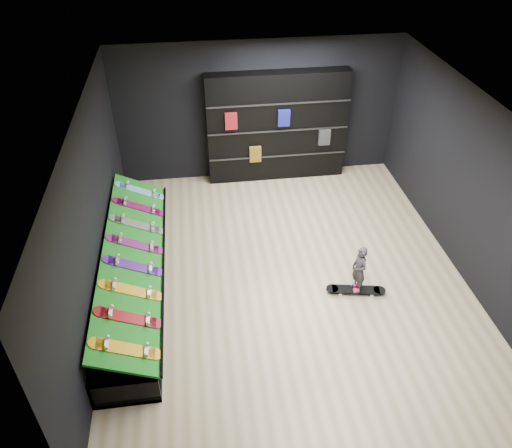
{
  "coord_description": "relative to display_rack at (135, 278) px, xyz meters",
  "views": [
    {
      "loc": [
        -1.39,
        -6.3,
        5.87
      ],
      "look_at": [
        -0.5,
        0.2,
        1.0
      ],
      "focal_mm": 35.0,
      "sensor_mm": 36.0,
      "label": 1
    }
  ],
  "objects": [
    {
      "name": "display_board_1",
      "position": [
        0.06,
        -1.36,
        0.49
      ],
      "size": [
        0.93,
        0.22,
        0.5
      ],
      "primitive_type": null,
      "rotation": [
        0.0,
        0.44,
        0.0
      ],
      "color": "red",
      "rests_on": "turf_ramp"
    },
    {
      "name": "display_board_2",
      "position": [
        0.06,
        -0.81,
        0.49
      ],
      "size": [
        0.93,
        0.22,
        0.5
      ],
      "primitive_type": null,
      "rotation": [
        0.0,
        0.44,
        0.0
      ],
      "color": "orange",
      "rests_on": "turf_ramp"
    },
    {
      "name": "floor",
      "position": [
        2.55,
        0.0,
        -0.25
      ],
      "size": [
        6.0,
        7.0,
        0.01
      ],
      "primitive_type": "cube",
      "color": "#C8B787",
      "rests_on": "ground"
    },
    {
      "name": "floor_skateboard",
      "position": [
        3.61,
        -0.6,
        -0.2
      ],
      "size": [
        1.0,
        0.4,
        0.09
      ],
      "primitive_type": null,
      "rotation": [
        0.0,
        0.0,
        -0.19
      ],
      "color": "black",
      "rests_on": "ground"
    },
    {
      "name": "display_board_6",
      "position": [
        0.06,
        1.36,
        0.49
      ],
      "size": [
        0.93,
        0.22,
        0.5
      ],
      "primitive_type": null,
      "rotation": [
        0.0,
        0.44,
        0.0
      ],
      "color": "#E5198C",
      "rests_on": "turf_ramp"
    },
    {
      "name": "display_board_5",
      "position": [
        0.06,
        0.81,
        0.49
      ],
      "size": [
        0.93,
        0.22,
        0.5
      ],
      "primitive_type": null,
      "rotation": [
        0.0,
        0.44,
        0.0
      ],
      "color": "black",
      "rests_on": "turf_ramp"
    },
    {
      "name": "wall_right",
      "position": [
        5.55,
        0.0,
        1.25
      ],
      "size": [
        0.02,
        7.0,
        3.0
      ],
      "primitive_type": "cube",
      "color": "black",
      "rests_on": "ground"
    },
    {
      "name": "wall_back",
      "position": [
        2.55,
        3.5,
        1.25
      ],
      "size": [
        6.0,
        0.02,
        3.0
      ],
      "primitive_type": "cube",
      "color": "black",
      "rests_on": "ground"
    },
    {
      "name": "child",
      "position": [
        3.61,
        -0.6,
        0.1
      ],
      "size": [
        0.18,
        0.22,
        0.51
      ],
      "primitive_type": "imported",
      "rotation": [
        0.0,
        0.0,
        -1.34
      ],
      "color": "black",
      "rests_on": "floor_skateboard"
    },
    {
      "name": "display_rack",
      "position": [
        0.0,
        0.0,
        0.0
      ],
      "size": [
        0.9,
        4.5,
        0.5
      ],
      "primitive_type": null,
      "color": "black",
      "rests_on": "ground"
    },
    {
      "name": "display_board_3",
      "position": [
        0.06,
        -0.27,
        0.49
      ],
      "size": [
        0.93,
        0.22,
        0.5
      ],
      "primitive_type": null,
      "rotation": [
        0.0,
        0.44,
        0.0
      ],
      "color": "purple",
      "rests_on": "turf_ramp"
    },
    {
      "name": "display_board_4",
      "position": [
        0.06,
        0.27,
        0.49
      ],
      "size": [
        0.93,
        0.22,
        0.5
      ],
      "primitive_type": null,
      "rotation": [
        0.0,
        0.44,
        0.0
      ],
      "color": "#2626BF",
      "rests_on": "turf_ramp"
    },
    {
      "name": "display_board_7",
      "position": [
        0.06,
        1.9,
        0.49
      ],
      "size": [
        0.93,
        0.22,
        0.5
      ],
      "primitive_type": null,
      "rotation": [
        0.0,
        0.44,
        0.0
      ],
      "color": "#0CB2E5",
      "rests_on": "turf_ramp"
    },
    {
      "name": "turf_ramp",
      "position": [
        0.05,
        0.0,
        0.46
      ],
      "size": [
        0.92,
        4.5,
        0.46
      ],
      "primitive_type": "cube",
      "rotation": [
        0.0,
        0.44,
        0.0
      ],
      "color": "#106812",
      "rests_on": "display_rack"
    },
    {
      "name": "ceiling",
      "position": [
        2.55,
        0.0,
        2.75
      ],
      "size": [
        6.0,
        7.0,
        0.01
      ],
      "primitive_type": "cube",
      "color": "white",
      "rests_on": "ground"
    },
    {
      "name": "display_board_0",
      "position": [
        0.06,
        -1.9,
        0.49
      ],
      "size": [
        0.93,
        0.22,
        0.5
      ],
      "primitive_type": null,
      "rotation": [
        0.0,
        0.44,
        0.0
      ],
      "color": "yellow",
      "rests_on": "turf_ramp"
    },
    {
      "name": "wall_front",
      "position": [
        2.55,
        -3.5,
        1.25
      ],
      "size": [
        6.0,
        0.02,
        3.0
      ],
      "primitive_type": "cube",
      "color": "black",
      "rests_on": "ground"
    },
    {
      "name": "wall_left",
      "position": [
        -0.45,
        0.0,
        1.25
      ],
      "size": [
        0.02,
        7.0,
        3.0
      ],
      "primitive_type": "cube",
      "color": "black",
      "rests_on": "ground"
    },
    {
      "name": "back_shelving",
      "position": [
        2.93,
        3.32,
        0.95
      ],
      "size": [
        2.99,
        0.35,
        2.39
      ],
      "primitive_type": "cube",
      "color": "black",
      "rests_on": "ground"
    }
  ]
}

